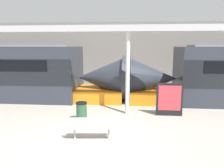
{
  "coord_description": "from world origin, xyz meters",
  "views": [
    {
      "loc": [
        1.29,
        -6.73,
        3.12
      ],
      "look_at": [
        0.4,
        3.16,
        1.4
      ],
      "focal_mm": 35.0,
      "sensor_mm": 36.0,
      "label": 1
    }
  ],
  "objects_px": {
    "trash_bin": "(82,112)",
    "bench_near": "(91,126)",
    "support_column_near": "(128,74)",
    "poster_board": "(169,99)"
  },
  "relations": [
    {
      "from": "bench_near",
      "to": "trash_bin",
      "type": "xyz_separation_m",
      "value": [
        -0.76,
        1.83,
        -0.08
      ]
    },
    {
      "from": "poster_board",
      "to": "trash_bin",
      "type": "bearing_deg",
      "value": -164.56
    },
    {
      "from": "trash_bin",
      "to": "support_column_near",
      "type": "relative_size",
      "value": 0.22
    },
    {
      "from": "bench_near",
      "to": "trash_bin",
      "type": "relative_size",
      "value": 1.83
    },
    {
      "from": "poster_board",
      "to": "support_column_near",
      "type": "distance_m",
      "value": 2.21
    },
    {
      "from": "poster_board",
      "to": "support_column_near",
      "type": "height_order",
      "value": "support_column_near"
    },
    {
      "from": "trash_bin",
      "to": "bench_near",
      "type": "bearing_deg",
      "value": -67.56
    },
    {
      "from": "bench_near",
      "to": "support_column_near",
      "type": "bearing_deg",
      "value": 64.18
    },
    {
      "from": "trash_bin",
      "to": "support_column_near",
      "type": "xyz_separation_m",
      "value": [
        1.9,
        1.21,
        1.47
      ]
    },
    {
      "from": "trash_bin",
      "to": "support_column_near",
      "type": "height_order",
      "value": "support_column_near"
    }
  ]
}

